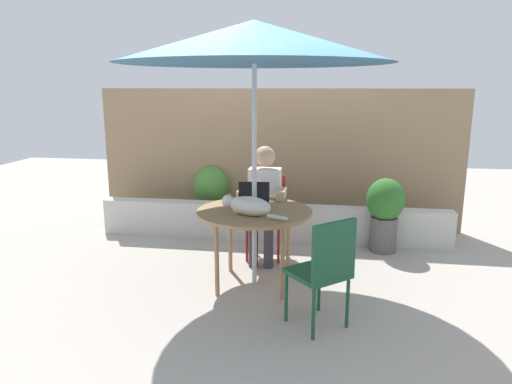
% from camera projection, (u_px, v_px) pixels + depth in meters
% --- Properties ---
extents(ground_plane, '(14.00, 14.00, 0.00)m').
position_uv_depth(ground_plane, '(254.00, 284.00, 4.47)').
color(ground_plane, '#ADA399').
extents(fence_back, '(4.74, 0.08, 1.82)m').
position_uv_depth(fence_back, '(277.00, 159.00, 6.16)').
color(fence_back, '#937756').
rests_on(fence_back, ground).
extents(planter_wall_low, '(4.27, 0.20, 0.44)m').
position_uv_depth(planter_wall_low, '(271.00, 222.00, 5.73)').
color(planter_wall_low, beige).
rests_on(planter_wall_low, ground).
extents(patio_table, '(1.07, 1.07, 0.73)m').
position_uv_depth(patio_table, '(254.00, 216.00, 4.32)').
color(patio_table, '#9E754C').
rests_on(patio_table, ground).
extents(patio_umbrella, '(2.39, 2.39, 2.40)m').
position_uv_depth(patio_umbrella, '(254.00, 42.00, 3.98)').
color(patio_umbrella, '#B7B7BC').
rests_on(patio_umbrella, ground).
extents(chair_occupied, '(0.40, 0.40, 0.89)m').
position_uv_depth(chair_occupied, '(266.00, 209.00, 5.15)').
color(chair_occupied, maroon).
rests_on(chair_occupied, ground).
extents(chair_empty, '(0.56, 0.56, 0.89)m').
position_uv_depth(chair_empty, '(325.00, 265.00, 3.54)').
color(chair_empty, '#194C2D').
rests_on(chair_empty, ground).
extents(person_seated, '(0.48, 0.48, 1.23)m').
position_uv_depth(person_seated, '(264.00, 197.00, 4.96)').
color(person_seated, white).
rests_on(person_seated, ground).
extents(laptop, '(0.32, 0.27, 0.21)m').
position_uv_depth(laptop, '(253.00, 199.00, 4.48)').
color(laptop, silver).
rests_on(laptop, patio_table).
extents(cat, '(0.62, 0.32, 0.17)m').
position_uv_depth(cat, '(247.00, 206.00, 4.14)').
color(cat, silver).
rests_on(cat, patio_table).
extents(potted_plant_near_fence, '(0.42, 0.42, 0.85)m').
position_uv_depth(potted_plant_near_fence, '(385.00, 210.00, 5.26)').
color(potted_plant_near_fence, '#595654').
rests_on(potted_plant_near_fence, ground).
extents(potted_plant_by_chair, '(0.49, 0.49, 0.80)m').
position_uv_depth(potted_plant_by_chair, '(212.00, 192.00, 6.33)').
color(potted_plant_by_chair, '#595654').
rests_on(potted_plant_by_chair, ground).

